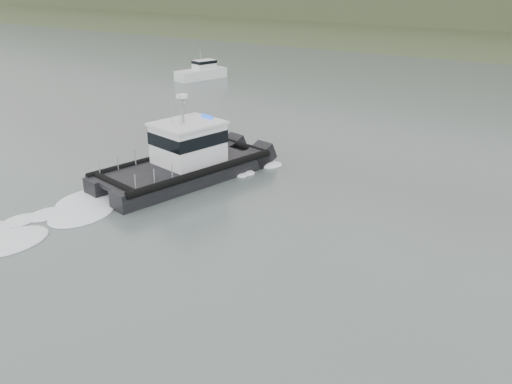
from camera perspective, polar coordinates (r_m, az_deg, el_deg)
ground at (r=21.51m, az=-13.49°, el=-13.70°), size 400.00×400.00×0.00m
patrol_boat at (r=34.98m, az=-7.16°, el=3.39°), size 6.43×11.82×5.43m
motorboat at (r=67.69m, az=-5.43°, el=11.90°), size 3.76×6.42×3.35m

